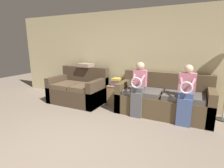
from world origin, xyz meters
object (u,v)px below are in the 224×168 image
(side_shelf, at_px, (116,94))
(throw_pillow, at_px, (86,65))
(book_stack, at_px, (117,82))
(couch_main, at_px, (163,100))
(child_right_seated, at_px, (186,92))
(couch_side, at_px, (79,90))
(child_left_seated, at_px, (139,86))

(side_shelf, relative_size, throw_pillow, 1.40)
(throw_pillow, bearing_deg, side_shelf, 1.53)
(side_shelf, xyz_separation_m, book_stack, (-0.00, 0.00, 0.36))
(couch_main, relative_size, child_right_seated, 1.71)
(side_shelf, bearing_deg, child_right_seated, -17.49)
(couch_side, bearing_deg, book_stack, 19.31)
(couch_main, xyz_separation_m, throw_pillow, (-2.31, 0.18, 0.69))
(couch_side, height_order, throw_pillow, throw_pillow)
(side_shelf, distance_m, throw_pillow, 1.26)
(couch_main, height_order, book_stack, couch_main)
(couch_side, xyz_separation_m, child_right_seated, (2.88, -0.21, 0.34))
(book_stack, bearing_deg, child_left_seated, -35.20)
(couch_side, xyz_separation_m, book_stack, (1.05, 0.37, 0.29))
(couch_main, distance_m, child_left_seated, 0.72)
(couch_main, relative_size, throw_pillow, 5.64)
(child_right_seated, bearing_deg, throw_pillow, 168.96)
(child_left_seated, relative_size, child_right_seated, 1.01)
(child_right_seated, bearing_deg, book_stack, 162.46)
(side_shelf, bearing_deg, throw_pillow, -178.47)
(couch_main, height_order, throw_pillow, throw_pillow)
(child_right_seated, distance_m, side_shelf, 1.96)
(side_shelf, bearing_deg, child_left_seated, -35.12)
(book_stack, xyz_separation_m, throw_pillow, (-0.99, -0.03, 0.41))
(throw_pillow, bearing_deg, couch_side, -99.57)
(child_right_seated, distance_m, book_stack, 1.92)
(couch_side, relative_size, book_stack, 4.87)
(child_left_seated, xyz_separation_m, book_stack, (-0.82, 0.58, -0.07))
(child_right_seated, bearing_deg, child_left_seated, 179.90)
(couch_main, relative_size, book_stack, 6.88)
(child_left_seated, height_order, side_shelf, child_left_seated)
(child_left_seated, xyz_separation_m, throw_pillow, (-1.81, 0.55, 0.34))
(child_left_seated, height_order, book_stack, child_left_seated)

